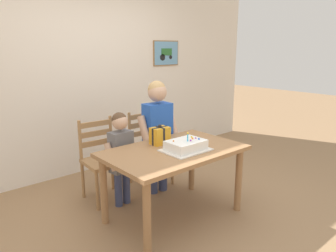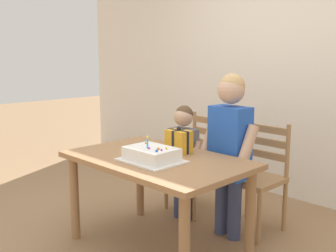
% 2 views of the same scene
% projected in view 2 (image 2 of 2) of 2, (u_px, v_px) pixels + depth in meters
% --- Properties ---
extents(ground_plane, '(20.00, 20.00, 0.00)m').
position_uv_depth(ground_plane, '(157.00, 248.00, 3.09)').
color(ground_plane, '#997551').
extents(back_wall, '(6.40, 0.11, 2.60)m').
position_uv_depth(back_wall, '(284.00, 72.00, 4.11)').
color(back_wall, silver).
rests_on(back_wall, ground).
extents(dining_table, '(1.36, 0.86, 0.73)m').
position_uv_depth(dining_table, '(157.00, 170.00, 2.98)').
color(dining_table, '#9E7047').
rests_on(dining_table, ground).
extents(birthday_cake, '(0.44, 0.34, 0.19)m').
position_uv_depth(birthday_cake, '(152.00, 155.00, 2.84)').
color(birthday_cake, white).
rests_on(birthday_cake, dining_table).
extents(gift_box_red_large, '(0.19, 0.14, 0.21)m').
position_uv_depth(gift_box_red_large, '(179.00, 141.00, 3.10)').
color(gift_box_red_large, gold).
rests_on(gift_box_red_large, dining_table).
extents(chair_left, '(0.44, 0.44, 0.92)m').
position_uv_depth(chair_left, '(197.00, 162.00, 3.82)').
color(chair_left, '#A87A4C').
rests_on(chair_left, ground).
extents(chair_right, '(0.43, 0.43, 0.92)m').
position_uv_depth(chair_right, '(257.00, 176.00, 3.36)').
color(chair_right, '#A87A4C').
rests_on(chair_right, ground).
extents(child_older, '(0.50, 0.29, 1.34)m').
position_uv_depth(child_older, '(230.00, 140.00, 3.17)').
color(child_older, '#38426B').
rests_on(child_older, ground).
extents(child_younger, '(0.39, 0.23, 1.04)m').
position_uv_depth(child_younger, '(183.00, 151.00, 3.55)').
color(child_younger, '#38426B').
rests_on(child_younger, ground).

